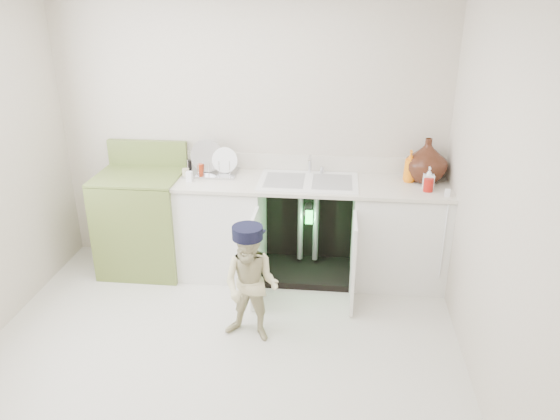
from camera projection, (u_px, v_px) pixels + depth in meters
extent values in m
plane|color=#B8B1A2|center=(221.00, 350.00, 4.00)|extent=(3.50, 3.50, 0.00)
cube|color=beige|center=(250.00, 132.00, 4.89)|extent=(3.50, 2.50, 0.02)
cube|color=beige|center=(130.00, 326.00, 2.14)|extent=(3.50, 2.50, 0.02)
cube|color=beige|center=(493.00, 202.00, 3.34)|extent=(2.50, 3.00, 0.02)
cube|color=white|center=(219.00, 227.00, 4.95)|extent=(0.80, 0.60, 0.86)
cube|color=white|center=(398.00, 235.00, 4.80)|extent=(0.80, 0.60, 0.86)
cube|color=black|center=(309.00, 219.00, 5.12)|extent=(0.80, 0.06, 0.86)
cube|color=black|center=(306.00, 270.00, 5.03)|extent=(0.80, 0.60, 0.06)
cylinder|color=gray|center=(300.00, 224.00, 4.97)|extent=(0.05, 0.05, 0.70)
cylinder|color=gray|center=(316.00, 225.00, 4.95)|extent=(0.05, 0.05, 0.70)
cylinder|color=gray|center=(308.00, 210.00, 4.85)|extent=(0.07, 0.18, 0.07)
cube|color=white|center=(255.00, 258.00, 4.47)|extent=(0.03, 0.40, 0.76)
cube|color=white|center=(353.00, 263.00, 4.39)|extent=(0.02, 0.40, 0.76)
cube|color=silver|center=(308.00, 183.00, 4.70)|extent=(2.44, 0.64, 0.03)
cube|color=silver|center=(310.00, 163.00, 4.93)|extent=(2.44, 0.02, 0.15)
cube|color=white|center=(308.00, 182.00, 4.70)|extent=(0.85, 0.55, 0.02)
cube|color=gray|center=(285.00, 180.00, 4.71)|extent=(0.34, 0.40, 0.01)
cube|color=gray|center=(332.00, 182.00, 4.67)|extent=(0.34, 0.40, 0.01)
cylinder|color=silver|center=(310.00, 164.00, 4.86)|extent=(0.03, 0.03, 0.17)
cylinder|color=silver|center=(310.00, 158.00, 4.78)|extent=(0.02, 0.14, 0.02)
cylinder|color=silver|center=(322.00, 170.00, 4.87)|extent=(0.04, 0.04, 0.06)
cylinder|color=white|center=(444.00, 240.00, 4.43)|extent=(0.01, 0.01, 0.70)
cube|color=white|center=(448.00, 193.00, 4.37)|extent=(0.04, 0.02, 0.06)
cube|color=silver|center=(212.00, 173.00, 4.89)|extent=(0.47, 0.31, 0.02)
cylinder|color=silver|center=(207.00, 163.00, 4.88)|extent=(0.29, 0.10, 0.28)
cylinder|color=white|center=(225.00, 165.00, 4.84)|extent=(0.23, 0.06, 0.23)
cylinder|color=silver|center=(188.00, 167.00, 4.78)|extent=(0.01, 0.01, 0.13)
cylinder|color=silver|center=(198.00, 168.00, 4.77)|extent=(0.01, 0.01, 0.13)
cylinder|color=silver|center=(209.00, 168.00, 4.76)|extent=(0.01, 0.01, 0.13)
cylinder|color=silver|center=(219.00, 168.00, 4.75)|extent=(0.01, 0.01, 0.13)
cylinder|color=silver|center=(230.00, 169.00, 4.74)|extent=(0.01, 0.01, 0.13)
imported|color=#492215|center=(427.00, 160.00, 4.65)|extent=(0.36, 0.36, 0.37)
imported|color=orange|center=(410.00, 166.00, 4.65)|extent=(0.11, 0.11, 0.28)
imported|color=white|center=(429.00, 178.00, 4.50)|extent=(0.08, 0.09, 0.19)
cylinder|color=#A5140E|center=(428.00, 185.00, 4.46)|extent=(0.08, 0.08, 0.11)
cylinder|color=#A62C0E|center=(200.00, 170.00, 4.84)|extent=(0.05, 0.05, 0.10)
cylinder|color=#C0B58D|center=(186.00, 173.00, 4.78)|extent=(0.06, 0.06, 0.08)
cylinder|color=black|center=(189.00, 167.00, 4.89)|extent=(0.04, 0.04, 0.12)
cube|color=white|center=(189.00, 177.00, 4.68)|extent=(0.05, 0.05, 0.09)
cube|color=olive|center=(143.00, 223.00, 4.99)|extent=(0.74, 0.65, 0.90)
cube|color=olive|center=(138.00, 176.00, 4.81)|extent=(0.74, 0.65, 0.02)
cube|color=olive|center=(148.00, 153.00, 5.03)|extent=(0.74, 0.06, 0.23)
cylinder|color=black|center=(111.00, 181.00, 4.69)|extent=(0.17, 0.17, 0.02)
cylinder|color=silver|center=(111.00, 180.00, 4.68)|extent=(0.19, 0.19, 0.01)
cylinder|color=black|center=(125.00, 170.00, 4.98)|extent=(0.17, 0.17, 0.02)
cylinder|color=silver|center=(125.00, 168.00, 4.98)|extent=(0.19, 0.19, 0.01)
cylinder|color=black|center=(153.00, 183.00, 4.65)|extent=(0.17, 0.17, 0.02)
cylinder|color=silver|center=(153.00, 182.00, 4.65)|extent=(0.19, 0.19, 0.01)
cylinder|color=black|center=(164.00, 171.00, 4.94)|extent=(0.17, 0.17, 0.02)
cylinder|color=silver|center=(164.00, 170.00, 4.94)|extent=(0.19, 0.19, 0.01)
imported|color=beige|center=(251.00, 286.00, 3.98)|extent=(0.50, 0.42, 0.89)
cylinder|color=black|center=(250.00, 234.00, 3.81)|extent=(0.26, 0.26, 0.09)
cube|color=black|center=(255.00, 233.00, 3.91)|extent=(0.19, 0.12, 0.01)
cube|color=black|center=(309.00, 217.00, 4.45)|extent=(0.07, 0.01, 0.14)
cube|color=#26F23F|center=(309.00, 217.00, 4.44)|extent=(0.06, 0.00, 0.12)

